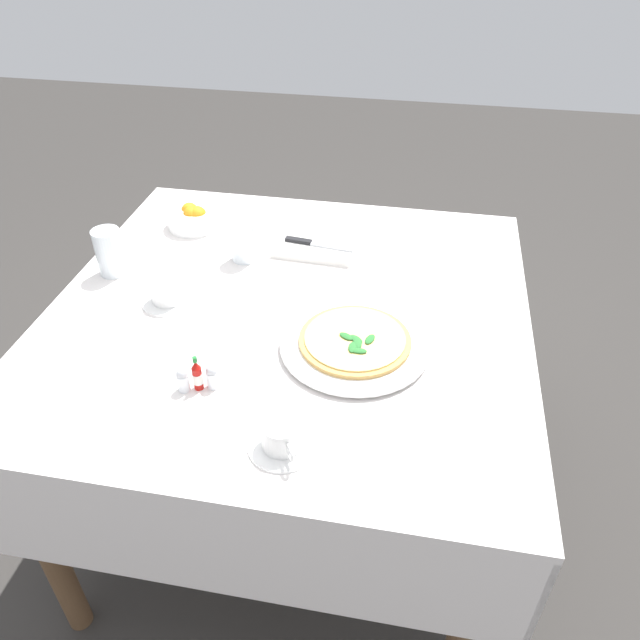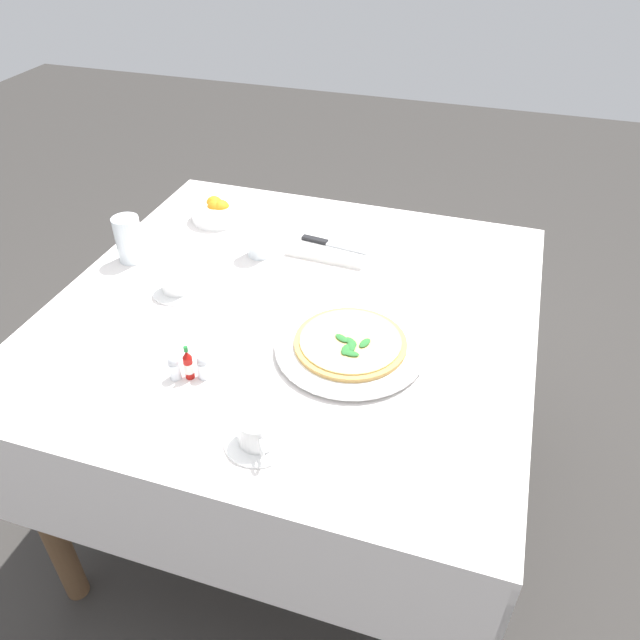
# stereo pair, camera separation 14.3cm
# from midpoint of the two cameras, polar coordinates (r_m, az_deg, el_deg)

# --- Properties ---
(ground_plane) EXTENTS (8.00, 8.00, 0.00)m
(ground_plane) POSITION_cam_midpoint_polar(r_m,az_deg,el_deg) (2.04, 0.13, -16.08)
(ground_plane) COLOR #33302D
(dining_table) EXTENTS (1.15, 1.15, 0.75)m
(dining_table) POSITION_cam_midpoint_polar(r_m,az_deg,el_deg) (1.59, 0.16, -2.50)
(dining_table) COLOR white
(dining_table) RESTS_ON ground_plane
(pizza_plate) EXTENTS (0.33, 0.33, 0.02)m
(pizza_plate) POSITION_cam_midpoint_polar(r_m,az_deg,el_deg) (1.37, 5.79, -2.61)
(pizza_plate) COLOR white
(pizza_plate) RESTS_ON dining_table
(pizza) EXTENTS (0.25, 0.25, 0.02)m
(pizza) POSITION_cam_midpoint_polar(r_m,az_deg,el_deg) (1.36, 5.82, -2.18)
(pizza) COLOR tan
(pizza) RESTS_ON pizza_plate
(coffee_cup_left_edge) EXTENTS (0.13, 0.13, 0.07)m
(coffee_cup_left_edge) POSITION_cam_midpoint_polar(r_m,az_deg,el_deg) (1.57, -10.54, 3.48)
(coffee_cup_left_edge) COLOR white
(coffee_cup_left_edge) RESTS_ON dining_table
(coffee_cup_center_back) EXTENTS (0.13, 0.13, 0.06)m
(coffee_cup_center_back) POSITION_cam_midpoint_polar(r_m,az_deg,el_deg) (1.16, -2.20, -10.42)
(coffee_cup_center_back) COLOR white
(coffee_cup_center_back) RESTS_ON dining_table
(water_glass_near_left) EXTENTS (0.07, 0.07, 0.12)m
(water_glass_near_left) POSITION_cam_midpoint_polar(r_m,az_deg,el_deg) (1.71, -14.91, 6.93)
(water_glass_near_left) COLOR white
(water_glass_near_left) RESTS_ON dining_table
(water_glass_near_right) EXTENTS (0.07, 0.07, 0.11)m
(water_glass_near_right) POSITION_cam_midpoint_polar(r_m,az_deg,el_deg) (1.69, -3.23, 7.36)
(water_glass_near_right) COLOR white
(water_glass_near_right) RESTS_ON dining_table
(napkin_folded) EXTENTS (0.23, 0.14, 0.02)m
(napkin_folded) POSITION_cam_midpoint_polar(r_m,az_deg,el_deg) (1.72, 3.36, 6.57)
(napkin_folded) COLOR silver
(napkin_folded) RESTS_ON dining_table
(dinner_knife) EXTENTS (0.20, 0.04, 0.01)m
(dinner_knife) POSITION_cam_midpoint_polar(r_m,az_deg,el_deg) (1.71, 3.46, 6.95)
(dinner_knife) COLOR silver
(dinner_knife) RESTS_ON napkin_folded
(citrus_bowl) EXTENTS (0.15, 0.15, 0.06)m
(citrus_bowl) POSITION_cam_midpoint_polar(r_m,az_deg,el_deg) (1.89, -7.32, 9.87)
(citrus_bowl) COLOR white
(citrus_bowl) RESTS_ON dining_table
(hot_sauce_bottle) EXTENTS (0.02, 0.02, 0.08)m
(hot_sauce_bottle) POSITION_cam_midpoint_polar(r_m,az_deg,el_deg) (1.30, -8.99, -4.23)
(hot_sauce_bottle) COLOR #B7140F
(hot_sauce_bottle) RESTS_ON dining_table
(salt_shaker) EXTENTS (0.03, 0.03, 0.06)m
(salt_shaker) POSITION_cam_midpoint_polar(r_m,az_deg,el_deg) (1.30, -7.65, -4.52)
(salt_shaker) COLOR white
(salt_shaker) RESTS_ON dining_table
(pepper_shaker) EXTENTS (0.03, 0.03, 0.06)m
(pepper_shaker) POSITION_cam_midpoint_polar(r_m,az_deg,el_deg) (1.31, -10.24, -4.54)
(pepper_shaker) COLOR white
(pepper_shaker) RESTS_ON dining_table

